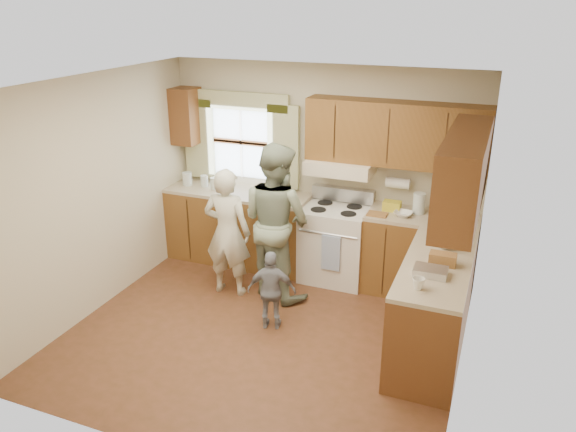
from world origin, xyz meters
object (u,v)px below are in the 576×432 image
at_px(stove, 336,242).
at_px(woman_right, 276,221).
at_px(child, 272,291).
at_px(woman_left, 227,232).

height_order(stove, woman_right, woman_right).
xyz_separation_m(stove, child, (-0.27, -1.30, -0.04)).
height_order(woman_left, child, woman_left).
bearing_deg(child, woman_right, -86.25).
height_order(woman_left, woman_right, woman_right).
bearing_deg(woman_left, child, 141.74).
relative_size(stove, child, 1.26).
bearing_deg(woman_right, woman_left, 43.00).
relative_size(woman_left, woman_right, 0.84).
xyz_separation_m(woman_right, child, (0.25, -0.71, -0.46)).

